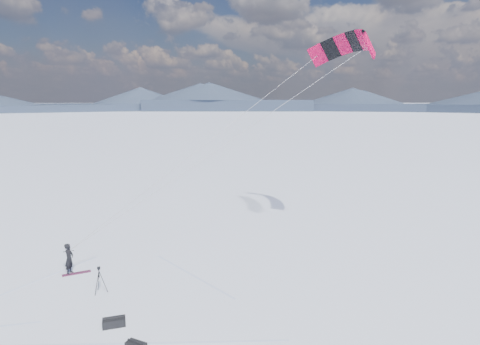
{
  "coord_description": "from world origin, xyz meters",
  "views": [
    {
      "loc": [
        7.78,
        -16.58,
        9.37
      ],
      "look_at": [
        8.61,
        6.89,
        5.04
      ],
      "focal_mm": 30.0,
      "sensor_mm": 36.0,
      "label": 1
    }
  ],
  "objects_px": {
    "snowkiter": "(70,274)",
    "tripod": "(99,276)",
    "snowboard": "(76,273)",
    "gear_bag_a": "(114,322)"
  },
  "relations": [
    {
      "from": "snowboard",
      "to": "gear_bag_a",
      "type": "relative_size",
      "value": 1.45
    },
    {
      "from": "snowboard",
      "to": "tripod",
      "type": "relative_size",
      "value": 1.09
    },
    {
      "from": "snowkiter",
      "to": "tripod",
      "type": "xyz_separation_m",
      "value": [
        2.3,
        -2.25,
        0.86
      ]
    },
    {
      "from": "snowboard",
      "to": "snowkiter",
      "type": "bearing_deg",
      "value": 151.85
    },
    {
      "from": "snowkiter",
      "to": "snowboard",
      "type": "height_order",
      "value": "snowkiter"
    },
    {
      "from": "snowboard",
      "to": "tripod",
      "type": "xyz_separation_m",
      "value": [
        1.96,
        -2.22,
        0.84
      ]
    },
    {
      "from": "snowkiter",
      "to": "tripod",
      "type": "bearing_deg",
      "value": -132.33
    },
    {
      "from": "snowkiter",
      "to": "tripod",
      "type": "height_order",
      "value": "tripod"
    },
    {
      "from": "snowkiter",
      "to": "gear_bag_a",
      "type": "height_order",
      "value": "snowkiter"
    },
    {
      "from": "snowkiter",
      "to": "tripod",
      "type": "relative_size",
      "value": 1.28
    }
  ]
}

